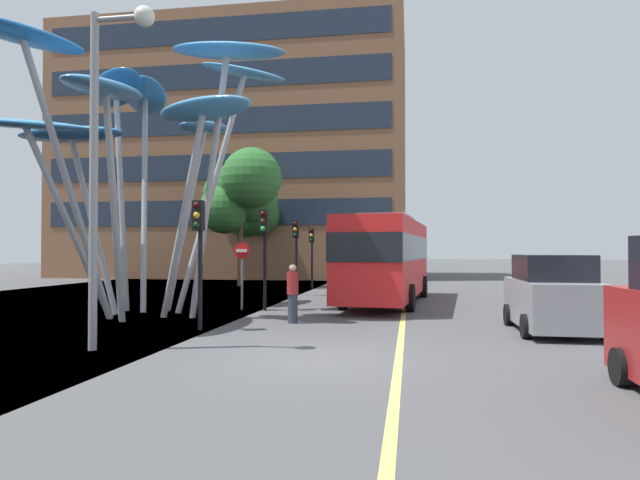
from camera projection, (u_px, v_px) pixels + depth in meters
The scene contains 14 objects.
ground at pixel (281, 359), 11.11m from camera, with size 120.00×240.00×0.10m.
red_bus at pixel (387, 255), 22.32m from camera, with size 3.44×10.67×3.52m.
leaf_sculpture at pixel (139, 110), 18.29m from camera, with size 9.78×10.70×8.89m.
traffic_light_kerb_near at pixel (199, 236), 14.79m from camera, with size 0.28×0.42×3.46m.
traffic_light_kerb_far at pixel (264, 238), 19.67m from camera, with size 0.28×0.42×3.55m.
traffic_light_island_mid at pixel (296, 241), 25.84m from camera, with size 0.28×0.42×3.49m.
traffic_light_opposite at pixel (312, 245), 30.64m from camera, with size 0.28×0.42×3.35m.
car_parked_mid at pixel (553, 296), 14.44m from camera, with size 2.01×3.93×2.01m.
street_lamp at pixel (108, 132), 11.88m from camera, with size 1.45×0.44×7.33m.
tree_pavement_near at pixel (244, 190), 32.53m from camera, with size 4.98×4.77×7.99m.
tree_pavement_far at pixel (247, 210), 39.71m from camera, with size 5.08×4.72×7.64m.
pedestrian at pixel (293, 293), 16.24m from camera, with size 0.34×0.34×1.72m.
no_entry_sign at pixel (242, 265), 19.93m from camera, with size 0.60×0.12×2.41m.
backdrop_building at pixel (239, 156), 46.21m from camera, with size 27.28×12.48×19.90m.
Camera 1 is at (1.84, -10.88, 2.14)m, focal length 31.19 mm.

